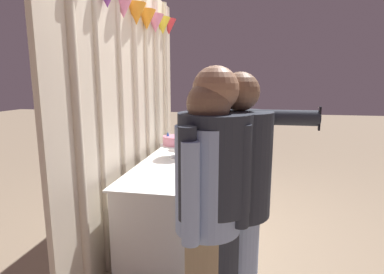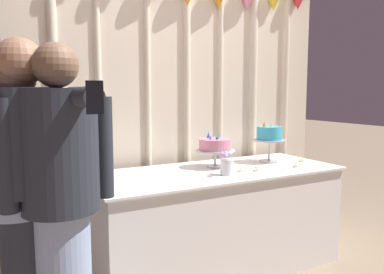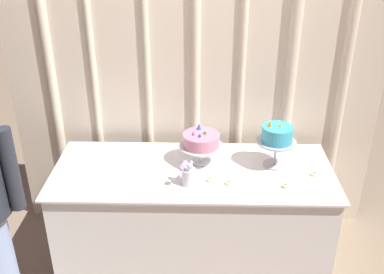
{
  "view_description": "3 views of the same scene",
  "coord_description": "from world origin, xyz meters",
  "px_view_note": "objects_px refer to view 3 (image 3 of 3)",
  "views": [
    {
      "loc": [
        -2.84,
        -0.5,
        1.53
      ],
      "look_at": [
        0.02,
        0.03,
        0.99
      ],
      "focal_mm": 28.34,
      "sensor_mm": 36.0,
      "label": 1
    },
    {
      "loc": [
        -1.51,
        -2.3,
        1.36
      ],
      "look_at": [
        -0.2,
        0.12,
        1.03
      ],
      "focal_mm": 35.98,
      "sensor_mm": 36.0,
      "label": 2
    },
    {
      "loc": [
        0.06,
        -2.51,
        2.36
      ],
      "look_at": [
        -0.0,
        0.03,
        1.06
      ],
      "focal_mm": 41.81,
      "sensor_mm": 36.0,
      "label": 3
    }
  ],
  "objects_px": {
    "cake_table": "(193,215)",
    "tealight_near_left": "(229,183)",
    "cake_display_nearleft": "(201,141)",
    "tealight_far_right": "(314,174)",
    "tealight_far_left": "(210,180)",
    "flower_vase": "(188,174)",
    "tealight_near_right": "(286,186)",
    "cake_display_nearright": "(277,137)"
  },
  "relations": [
    {
      "from": "cake_table",
      "to": "tealight_near_left",
      "type": "xyz_separation_m",
      "value": [
        0.24,
        -0.17,
        0.39
      ]
    },
    {
      "from": "cake_display_nearleft",
      "to": "tealight_far_right",
      "type": "bearing_deg",
      "value": -11.46
    },
    {
      "from": "cake_table",
      "to": "tealight_far_left",
      "type": "xyz_separation_m",
      "value": [
        0.12,
        -0.14,
        0.39
      ]
    },
    {
      "from": "tealight_near_left",
      "to": "tealight_far_right",
      "type": "height_order",
      "value": "tealight_near_left"
    },
    {
      "from": "tealight_far_left",
      "to": "tealight_near_left",
      "type": "height_order",
      "value": "tealight_far_left"
    },
    {
      "from": "cake_table",
      "to": "tealight_far_left",
      "type": "bearing_deg",
      "value": -51.03
    },
    {
      "from": "flower_vase",
      "to": "tealight_near_right",
      "type": "relative_size",
      "value": 4.4
    },
    {
      "from": "tealight_far_left",
      "to": "tealight_near_right",
      "type": "relative_size",
      "value": 1.11
    },
    {
      "from": "cake_display_nearleft",
      "to": "cake_display_nearright",
      "type": "relative_size",
      "value": 0.89
    },
    {
      "from": "cake_display_nearleft",
      "to": "tealight_near_left",
      "type": "distance_m",
      "value": 0.37
    },
    {
      "from": "cake_table",
      "to": "cake_display_nearleft",
      "type": "height_order",
      "value": "cake_display_nearleft"
    },
    {
      "from": "tealight_near_right",
      "to": "flower_vase",
      "type": "bearing_deg",
      "value": 177.91
    },
    {
      "from": "cake_table",
      "to": "tealight_near_left",
      "type": "height_order",
      "value": "tealight_near_left"
    },
    {
      "from": "cake_display_nearleft",
      "to": "tealight_near_right",
      "type": "distance_m",
      "value": 0.64
    },
    {
      "from": "cake_table",
      "to": "flower_vase",
      "type": "bearing_deg",
      "value": -98.84
    },
    {
      "from": "cake_table",
      "to": "tealight_far_right",
      "type": "bearing_deg",
      "value": -3.54
    },
    {
      "from": "flower_vase",
      "to": "tealight_far_left",
      "type": "relative_size",
      "value": 3.98
    },
    {
      "from": "cake_display_nearright",
      "to": "flower_vase",
      "type": "xyz_separation_m",
      "value": [
        -0.59,
        -0.26,
        -0.15
      ]
    },
    {
      "from": "cake_display_nearleft",
      "to": "cake_table",
      "type": "bearing_deg",
      "value": -117.4
    },
    {
      "from": "cake_display_nearright",
      "to": "cake_display_nearleft",
      "type": "bearing_deg",
      "value": 176.81
    },
    {
      "from": "cake_display_nearleft",
      "to": "tealight_near_right",
      "type": "relative_size",
      "value": 7.56
    },
    {
      "from": "flower_vase",
      "to": "cake_display_nearright",
      "type": "bearing_deg",
      "value": 23.35
    },
    {
      "from": "cake_table",
      "to": "flower_vase",
      "type": "height_order",
      "value": "flower_vase"
    },
    {
      "from": "tealight_far_left",
      "to": "tealight_far_right",
      "type": "xyz_separation_m",
      "value": [
        0.7,
        0.09,
        -0.0
      ]
    },
    {
      "from": "cake_display_nearright",
      "to": "tealight_far_left",
      "type": "relative_size",
      "value": 7.64
    },
    {
      "from": "cake_display_nearleft",
      "to": "cake_display_nearright",
      "type": "distance_m",
      "value": 0.51
    },
    {
      "from": "cake_display_nearright",
      "to": "tealight_far_right",
      "type": "bearing_deg",
      "value": -26.63
    },
    {
      "from": "cake_table",
      "to": "cake_display_nearright",
      "type": "xyz_separation_m",
      "value": [
        0.56,
        0.08,
        0.61
      ]
    },
    {
      "from": "cake_table",
      "to": "tealight_far_right",
      "type": "height_order",
      "value": "tealight_far_right"
    },
    {
      "from": "cake_display_nearleft",
      "to": "tealight_far_right",
      "type": "height_order",
      "value": "cake_display_nearleft"
    },
    {
      "from": "tealight_near_left",
      "to": "tealight_near_right",
      "type": "distance_m",
      "value": 0.36
    },
    {
      "from": "tealight_near_right",
      "to": "tealight_far_right",
      "type": "relative_size",
      "value": 0.78
    },
    {
      "from": "cake_table",
      "to": "tealight_near_right",
      "type": "relative_size",
      "value": 47.5
    },
    {
      "from": "tealight_far_left",
      "to": "tealight_near_right",
      "type": "bearing_deg",
      "value": -6.9
    },
    {
      "from": "cake_table",
      "to": "tealight_far_right",
      "type": "distance_m",
      "value": 0.9
    },
    {
      "from": "cake_display_nearright",
      "to": "cake_table",
      "type": "bearing_deg",
      "value": -172.38
    },
    {
      "from": "tealight_far_left",
      "to": "tealight_near_left",
      "type": "xyz_separation_m",
      "value": [
        0.12,
        -0.03,
        -0.0
      ]
    },
    {
      "from": "tealight_near_right",
      "to": "tealight_far_right",
      "type": "distance_m",
      "value": 0.26
    },
    {
      "from": "cake_display_nearleft",
      "to": "tealight_far_right",
      "type": "xyz_separation_m",
      "value": [
        0.76,
        -0.15,
        -0.16
      ]
    },
    {
      "from": "cake_display_nearleft",
      "to": "tealight_near_left",
      "type": "xyz_separation_m",
      "value": [
        0.18,
        -0.28,
        -0.16
      ]
    },
    {
      "from": "flower_vase",
      "to": "tealight_near_right",
      "type": "xyz_separation_m",
      "value": [
        0.62,
        -0.02,
        -0.06
      ]
    },
    {
      "from": "cake_table",
      "to": "tealight_far_right",
      "type": "xyz_separation_m",
      "value": [
        0.81,
        -0.05,
        0.39
      ]
    }
  ]
}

